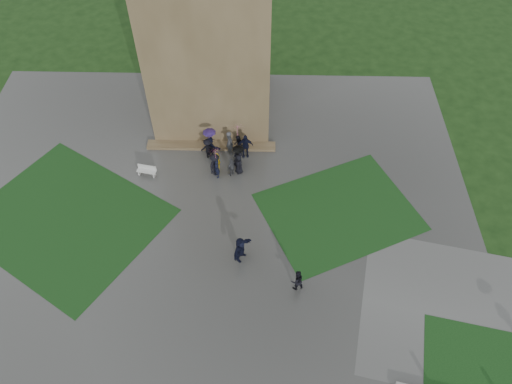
{
  "coord_description": "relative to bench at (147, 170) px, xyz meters",
  "views": [
    {
      "loc": [
        3.72,
        -14.4,
        24.78
      ],
      "look_at": [
        3.26,
        5.5,
        1.2
      ],
      "focal_mm": 35.0,
      "sensor_mm": 36.0,
      "label": 1
    }
  ],
  "objects": [
    {
      "name": "plaza",
      "position": [
        4.06,
        -5.88,
        -0.4
      ],
      "size": [
        34.0,
        34.0,
        0.02
      ],
      "primitive_type": "cube",
      "color": "#363634",
      "rests_on": "ground"
    },
    {
      "name": "visitor_cluster",
      "position": [
        5.18,
        1.23,
        0.69
      ],
      "size": [
        3.69,
        3.2,
        2.51
      ],
      "color": "black",
      "rests_on": "plaza"
    },
    {
      "name": "bench",
      "position": [
        0.0,
        0.0,
        0.0
      ],
      "size": [
        1.35,
        0.64,
        0.75
      ],
      "rotation": [
        0.0,
        0.0,
        -0.19
      ],
      "color": "silver",
      "rests_on": "plaza"
    },
    {
      "name": "pedestrian_near",
      "position": [
        9.7,
        -8.32,
        0.39
      ],
      "size": [
        0.85,
        0.66,
        1.54
      ],
      "primitive_type": "imported",
      "rotation": [
        0.0,
        0.0,
        3.5
      ],
      "color": "black",
      "rests_on": "plaza"
    },
    {
      "name": "tower_plinth",
      "position": [
        4.06,
        2.72,
        -0.28
      ],
      "size": [
        9.0,
        0.8,
        0.22
      ],
      "primitive_type": "cube",
      "color": "brown",
      "rests_on": "plaza"
    },
    {
      "name": "lawn_inset_left",
      "position": [
        -4.44,
        -3.88,
        -0.38
      ],
      "size": [
        14.1,
        13.46,
        0.01
      ],
      "primitive_type": "cube",
      "rotation": [
        0.0,
        0.0,
        -0.56
      ],
      "color": "black",
      "rests_on": "plaza"
    },
    {
      "name": "lawn_inset_right",
      "position": [
        12.56,
        -2.88,
        -0.38
      ],
      "size": [
        11.12,
        10.15,
        0.01
      ],
      "primitive_type": "cube",
      "rotation": [
        0.0,
        0.0,
        0.44
      ],
      "color": "black",
      "rests_on": "plaza"
    },
    {
      "name": "ground",
      "position": [
        4.06,
        -7.88,
        -0.41
      ],
      "size": [
        120.0,
        120.0,
        0.0
      ],
      "primitive_type": "plane",
      "color": "black"
    },
    {
      "name": "pedestrian_mid",
      "position": [
        6.53,
        -6.43,
        0.52
      ],
      "size": [
        1.35,
        1.76,
        1.81
      ],
      "primitive_type": "imported",
      "rotation": [
        0.0,
        0.0,
        1.06
      ],
      "color": "black",
      "rests_on": "plaza"
    }
  ]
}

